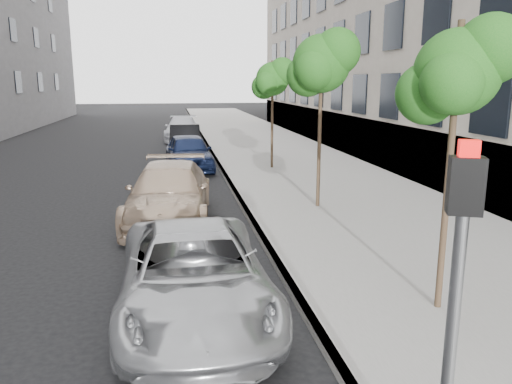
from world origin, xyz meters
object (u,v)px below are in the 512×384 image
object	(u,v)px
signal_pole	(456,288)
suv	(169,193)
sedan_black	(185,139)
minivan	(194,274)
tree_mid	(322,63)
tree_near	(459,72)
sedan_rear	(182,129)
tree_far	(273,79)
sedan_blue	(189,152)

from	to	relation	value
signal_pole	suv	xyz separation A→B (m)	(-2.19, 9.54, -1.30)
sedan_black	suv	bearing A→B (deg)	-92.16
minivan	tree_mid	bearing A→B (deg)	56.43
tree_near	sedan_rear	size ratio (longest dim) A/B	0.88
minivan	suv	distance (m)	5.53
tree_mid	suv	distance (m)	5.28
tree_far	minivan	world-z (taller)	tree_far
tree_mid	suv	bearing A→B (deg)	-175.18
sedan_blue	sedan_black	bearing A→B (deg)	85.98
signal_pole	sedan_blue	bearing A→B (deg)	116.89
signal_pole	minivan	size ratio (longest dim) A/B	0.62
sedan_black	sedan_rear	xyz separation A→B (m)	(-0.00, 5.45, 0.01)
minivan	tree_near	bearing A→B (deg)	-10.66
tree_near	sedan_rear	xyz separation A→B (m)	(-3.33, 24.27, -2.96)
sedan_black	sedan_rear	size ratio (longest dim) A/B	0.87
signal_pole	suv	distance (m)	9.87
tree_near	sedan_black	bearing A→B (deg)	100.02
minivan	sedan_black	xyz separation A→B (m)	(0.41, 18.19, 0.03)
minivan	sedan_black	distance (m)	18.20
tree_near	tree_mid	size ratio (longest dim) A/B	0.90
tree_far	signal_pole	bearing A→B (deg)	-96.71
suv	sedan_blue	world-z (taller)	same
sedan_blue	minivan	bearing A→B (deg)	-95.82
sedan_black	tree_mid	bearing A→B (deg)	-73.50
tree_near	tree_far	bearing A→B (deg)	90.00
sedan_blue	sedan_black	world-z (taller)	sedan_blue
tree_mid	sedan_black	bearing A→B (deg)	105.10
signal_pole	sedan_black	world-z (taller)	signal_pole
tree_far	sedan_rear	bearing A→B (deg)	106.44
sedan_rear	minivan	bearing A→B (deg)	-87.28
suv	sedan_rear	bearing A→B (deg)	92.69
tree_far	minivan	size ratio (longest dim) A/B	0.90
tree_far	suv	distance (m)	8.50
tree_far	suv	xyz separation A→B (m)	(-4.11, -6.85, -2.91)
sedan_black	tree_near	bearing A→B (deg)	-78.58
tree_mid	sedan_blue	size ratio (longest dim) A/B	1.12
sedan_blue	tree_near	bearing A→B (deg)	-80.47
signal_pole	suv	size ratio (longest dim) A/B	0.60
signal_pole	tree_near	bearing A→B (deg)	82.57
tree_near	sedan_blue	size ratio (longest dim) A/B	1.01
tree_mid	tree_far	distance (m)	6.51
sedan_blue	tree_far	bearing A→B (deg)	-17.57
suv	signal_pole	bearing A→B (deg)	-71.90
tree_near	sedan_black	distance (m)	19.35
tree_near	tree_mid	distance (m)	6.51
tree_near	minivan	xyz separation A→B (m)	(-3.74, 0.63, -3.01)
tree_near	sedan_black	xyz separation A→B (m)	(-3.33, 18.83, -2.97)
signal_pole	sedan_rear	bearing A→B (deg)	115.13
tree_far	sedan_rear	distance (m)	12.11
sedan_black	sedan_rear	bearing A→B (deg)	91.40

